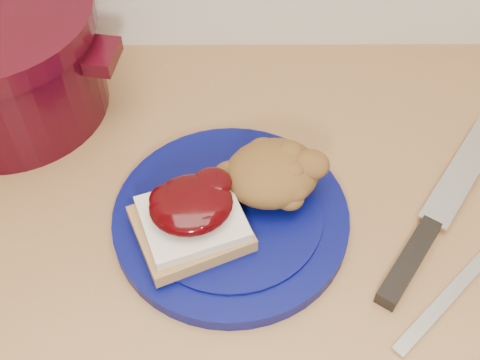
{
  "coord_description": "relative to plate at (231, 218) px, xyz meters",
  "views": [
    {
      "loc": [
        -0.03,
        1.11,
        1.44
      ],
      "look_at": [
        -0.03,
        1.51,
        0.95
      ],
      "focal_mm": 45.0,
      "sensor_mm": 36.0,
      "label": 1
    }
  ],
  "objects": [
    {
      "name": "butter_knife",
      "position": [
        0.22,
        -0.09,
        -0.0
      ],
      "size": [
        0.14,
        0.13,
        0.0
      ],
      "primitive_type": "cube",
      "rotation": [
        0.0,
        0.0,
        0.76
      ],
      "color": "silver",
      "rests_on": "wood_countertop"
    },
    {
      "name": "chef_knife",
      "position": [
        0.21,
        -0.02,
        0.0
      ],
      "size": [
        0.2,
        0.27,
        0.02
      ],
      "rotation": [
        0.0,
        0.0,
        0.96
      ],
      "color": "black",
      "rests_on": "wood_countertop"
    },
    {
      "name": "sandwich",
      "position": [
        -0.04,
        -0.02,
        0.04
      ],
      "size": [
        0.14,
        0.13,
        0.05
      ],
      "rotation": [
        0.0,
        0.0,
        0.3
      ],
      "color": "olive",
      "rests_on": "plate"
    },
    {
      "name": "stuffing_mound",
      "position": [
        0.04,
        0.03,
        0.04
      ],
      "size": [
        0.13,
        0.12,
        0.05
      ],
      "primitive_type": "ellipsoid",
      "rotation": [
        0.0,
        0.0,
        0.3
      ],
      "color": "brown",
      "rests_on": "plate"
    },
    {
      "name": "plate",
      "position": [
        0.0,
        0.0,
        0.0
      ],
      "size": [
        0.32,
        0.32,
        0.02
      ],
      "primitive_type": "cylinder",
      "rotation": [
        0.0,
        0.0,
        0.3
      ],
      "color": "#040845",
      "rests_on": "wood_countertop"
    }
  ]
}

